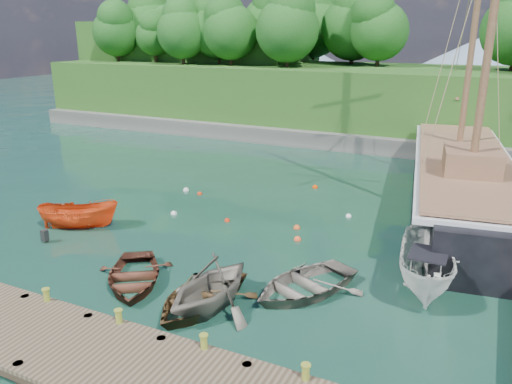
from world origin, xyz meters
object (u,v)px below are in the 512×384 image
Objects in this scene: rowboat_1 at (211,308)px; cabin_boat_white at (425,289)px; schooner at (461,184)px; motorboat_orange at (80,228)px; rowboat_0 at (134,284)px; rowboat_2 at (200,305)px; rowboat_3 at (304,292)px.

cabin_boat_white is at bearing 43.15° from rowboat_1.
motorboat_orange is at bearing -151.78° from schooner.
motorboat_orange reaches higher than rowboat_0.
rowboat_3 is (2.92, 2.39, 0.00)m from rowboat_2.
rowboat_1 is 0.89× the size of rowboat_3.
schooner is at bearing 69.33° from rowboat_2.
rowboat_0 is 0.95× the size of rowboat_2.
cabin_boat_white reaches higher than motorboat_orange.
rowboat_1 is 10.08m from motorboat_orange.
rowboat_1 is 3.46m from rowboat_3.
rowboat_0 is 3.07m from rowboat_2.
schooner is at bearing 22.32° from rowboat_0.
schooner is (0.35, 10.85, 1.12)m from cabin_boat_white.
schooner is at bearing 74.12° from rowboat_1.
motorboat_orange reaches higher than rowboat_2.
cabin_boat_white is at bearing -10.18° from rowboat_0.
rowboat_2 reaches higher than rowboat_0.
rowboat_3 is at bearing -116.10° from schooner.
rowboat_3 is 13.72m from schooner.
rowboat_1 is at bearing -37.83° from rowboat_0.
motorboat_orange is at bearing 166.84° from rowboat_1.
rowboat_2 is (-0.44, 0.02, 0.00)m from rowboat_1.
schooner reaches higher than rowboat_0.
rowboat_1 is 7.87m from cabin_boat_white.
rowboat_2 is at bearing -122.96° from schooner.
motorboat_orange is 15.86m from cabin_boat_white.
rowboat_0 is 10.81m from cabin_boat_white.
cabin_boat_white reaches higher than rowboat_0.
motorboat_orange is (-8.97, 3.59, 0.00)m from rowboat_2.
schooner is at bearing 97.70° from rowboat_3.
rowboat_0 is at bearing -165.61° from cabin_boat_white.
rowboat_3 reaches higher than rowboat_2.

